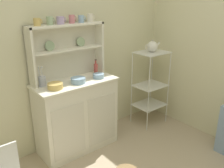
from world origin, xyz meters
TOP-DOWN VIEW (x-y plane):
  - wall_back at (0.00, 1.62)m, footprint 3.84×0.05m
  - hutch_cabinet at (0.04, 1.37)m, footprint 0.97×0.45m
  - hutch_shelf_unit at (0.04, 1.53)m, footprint 0.91×0.18m
  - bakers_rack at (1.22, 1.27)m, footprint 0.44×0.35m
  - cup_gold_0 at (-0.29, 1.49)m, footprint 0.08×0.07m
  - cup_sage_1 at (-0.15, 1.49)m, footprint 0.08×0.07m
  - cup_lilac_2 at (-0.03, 1.49)m, footprint 0.10×0.08m
  - cup_rose_3 at (0.12, 1.49)m, footprint 0.08×0.07m
  - cup_sky_4 at (0.24, 1.49)m, footprint 0.08×0.07m
  - cup_cream_5 at (0.36, 1.49)m, footprint 0.09×0.08m
  - bowl_mixing_large at (-0.24, 1.29)m, footprint 0.16×0.16m
  - bowl_floral_medium at (0.04, 1.29)m, footprint 0.17×0.17m
  - bowl_cream_small at (0.32, 1.29)m, footprint 0.14×0.14m
  - jam_bottle at (0.40, 1.45)m, footprint 0.05×0.05m
  - utensil_jar at (-0.32, 1.44)m, footprint 0.08×0.08m
  - porcelain_teapot at (1.22, 1.27)m, footprint 0.24×0.15m

SIDE VIEW (x-z plane):
  - hutch_cabinet at x=0.04m, z-range 0.01..0.89m
  - bakers_rack at x=1.22m, z-range 0.12..1.20m
  - bowl_cream_small at x=0.32m, z-range 0.88..0.94m
  - bowl_mixing_large at x=-0.24m, z-range 0.88..0.94m
  - bowl_floral_medium at x=0.04m, z-range 0.88..0.94m
  - utensil_jar at x=-0.32m, z-range 0.83..1.06m
  - jam_bottle at x=0.40m, z-range 0.86..1.05m
  - porcelain_teapot at x=1.22m, z-range 1.07..1.24m
  - wall_back at x=0.00m, z-range 0.00..2.50m
  - hutch_shelf_unit at x=0.04m, z-range 0.94..1.58m
  - cup_gold_0 at x=-0.29m, z-range 1.52..1.60m
  - cup_lilac_2 at x=-0.03m, z-range 1.52..1.60m
  - cup_sky_4 at x=0.24m, z-range 1.52..1.60m
  - cup_sage_1 at x=-0.15m, z-range 1.52..1.61m
  - cup_rose_3 at x=0.12m, z-range 1.52..1.61m
  - cup_cream_5 at x=0.36m, z-range 1.52..1.61m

